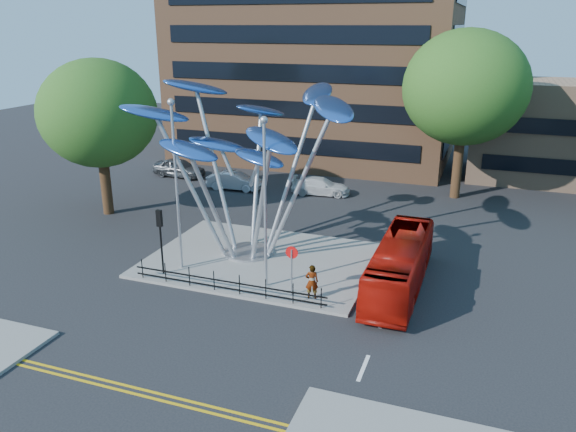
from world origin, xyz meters
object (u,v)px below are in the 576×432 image
at_px(parked_car_mid, 235,181).
at_px(traffic_light_island, 160,228).
at_px(tree_left, 98,114).
at_px(tree_right, 465,88).
at_px(parked_car_right, 321,186).
at_px(no_entry_sign_island, 292,262).
at_px(red_bus, 400,264).
at_px(pedestrian, 312,282).
at_px(parked_car_left, 179,168).
at_px(street_lamp_right, 265,189).
at_px(street_lamp_left, 176,171).
at_px(leaf_sculpture, 246,133).

bearing_deg(parked_car_mid, traffic_light_island, -170.77).
distance_m(tree_left, traffic_light_island, 12.44).
relative_size(tree_right, parked_car_right, 2.73).
bearing_deg(traffic_light_island, tree_right, 56.31).
bearing_deg(traffic_light_island, no_entry_sign_island, 0.13).
bearing_deg(traffic_light_island, red_bus, 13.34).
height_order(pedestrian, parked_car_right, pedestrian).
bearing_deg(parked_car_left, red_bus, -121.56).
xyz_separation_m(pedestrian, parked_car_right, (-4.65, 16.76, -0.35)).
distance_m(tree_right, street_lamp_right, 20.64).
distance_m(red_bus, parked_car_mid, 19.83).
relative_size(no_entry_sign_island, parked_car_mid, 0.57).
distance_m(tree_left, street_lamp_left, 11.60).
relative_size(tree_right, parked_car_left, 2.67).
relative_size(pedestrian, parked_car_left, 0.37).
relative_size(tree_right, pedestrian, 7.20).
relative_size(leaf_sculpture, parked_car_mid, 2.97).
xyz_separation_m(tree_left, street_lamp_right, (14.50, -7.00, -1.70)).
relative_size(street_lamp_left, parked_car_right, 1.98).
bearing_deg(parked_car_right, street_lamp_left, 161.80).
distance_m(traffic_light_island, red_bus, 12.00).
distance_m(tree_right, parked_car_mid, 18.32).
distance_m(tree_right, tree_left, 25.09).
relative_size(parked_car_mid, parked_car_right, 0.97).
bearing_deg(parked_car_right, street_lamp_right, 179.58).
xyz_separation_m(tree_left, red_bus, (20.60, -4.75, -5.53)).
relative_size(tree_right, red_bus, 1.33).
bearing_deg(parked_car_right, parked_car_left, 78.03).
bearing_deg(no_entry_sign_island, parked_car_left, 132.94).
height_order(tree_left, street_lamp_left, tree_left).
bearing_deg(street_lamp_left, no_entry_sign_island, -8.61).
relative_size(leaf_sculpture, street_lamp_right, 1.53).
bearing_deg(red_bus, tree_right, 85.36).
distance_m(no_entry_sign_island, parked_car_left, 24.13).
distance_m(tree_left, pedestrian, 19.47).
xyz_separation_m(street_lamp_left, red_bus, (11.10, 1.75, -4.09)).
distance_m(tree_right, no_entry_sign_island, 21.31).
bearing_deg(tree_right, tree_left, -151.39).
bearing_deg(street_lamp_right, tree_right, 68.46).
height_order(no_entry_sign_island, parked_car_right, no_entry_sign_island).
bearing_deg(pedestrian, street_lamp_left, -27.40).
relative_size(street_lamp_left, no_entry_sign_island, 3.59).
height_order(tree_right, street_lamp_right, tree_right).
distance_m(pedestrian, parked_car_left, 24.81).
bearing_deg(parked_car_left, street_lamp_right, -135.20).
relative_size(street_lamp_left, pedestrian, 5.23).
distance_m(tree_left, parked_car_left, 11.82).
bearing_deg(parked_car_left, parked_car_right, -90.24).
height_order(street_lamp_left, no_entry_sign_island, street_lamp_left).
bearing_deg(street_lamp_left, pedestrian, -7.59).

